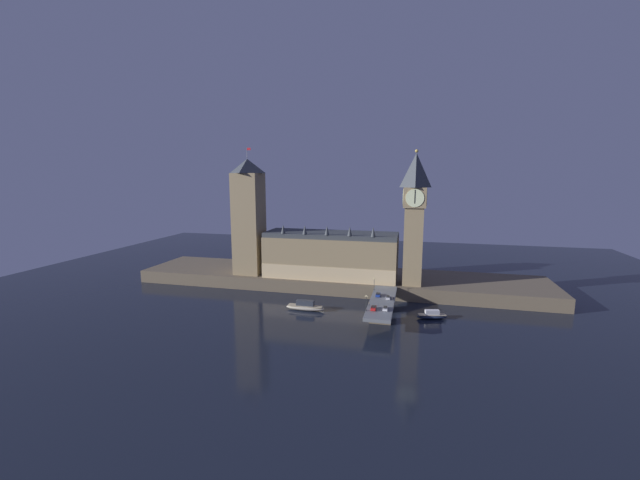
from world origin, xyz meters
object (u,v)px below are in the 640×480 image
car_northbound_trail (374,308)px  street_lamp_near (366,301)px  victoria_tower (249,217)px  pedestrian_mid_walk (393,299)px  boat_upstream (305,307)px  boat_downstream (432,316)px  pedestrian_near_rail (369,304)px  clock_tower (414,215)px  street_lamp_far (374,282)px  car_southbound_lead (385,308)px  car_southbound_trail (388,297)px  car_northbound_lead (378,295)px

car_northbound_trail → street_lamp_near: street_lamp_near is taller
victoria_tower → pedestrian_mid_walk: victoria_tower is taller
car_northbound_trail → boat_upstream: bearing=158.7°
car_northbound_trail → boat_downstream: size_ratio=0.32×
boat_upstream → pedestrian_near_rail: bearing=-15.7°
victoria_tower → car_northbound_trail: size_ratio=15.68×
clock_tower → car_northbound_trail: 56.82m
pedestrian_near_rail → street_lamp_far: size_ratio=0.28×
victoria_tower → car_southbound_lead: (77.90, -45.37, -30.08)m
victoria_tower → street_lamp_near: victoria_tower is taller
car_southbound_trail → boat_upstream: (-36.50, -3.17, -6.15)m
car_northbound_trail → car_northbound_lead: bearing=90.0°
clock_tower → street_lamp_near: (-16.87, -45.72, -30.14)m
street_lamp_far → boat_downstream: (25.95, -12.15, -9.65)m
car_southbound_lead → street_lamp_far: (-7.28, 26.37, 3.20)m
clock_tower → pedestrian_near_rail: (-16.47, -39.53, -33.29)m
clock_tower → street_lamp_far: clock_tower is taller
street_lamp_far → boat_upstream: 34.11m
car_southbound_lead → boat_upstream: (-36.50, 11.45, -6.16)m
car_northbound_lead → car_southbound_trail: (4.59, -2.96, -0.04)m
pedestrian_near_rail → street_lamp_near: (-0.40, -6.19, 3.15)m
car_southbound_trail → boat_downstream: 19.75m
victoria_tower → boat_downstream: 107.84m
pedestrian_near_rail → pedestrian_mid_walk: pedestrian_mid_walk is taller
pedestrian_near_rail → pedestrian_mid_walk: bearing=45.4°
car_southbound_trail → street_lamp_near: street_lamp_near is taller
pedestrian_mid_walk → boat_upstream: bearing=-178.5°
car_northbound_lead → pedestrian_near_rail: size_ratio=2.69×
car_northbound_lead → street_lamp_near: bearing=-97.4°
victoria_tower → boat_upstream: bearing=-39.3°
car_northbound_lead → car_southbound_trail: size_ratio=1.06×
boat_downstream → boat_upstream: bearing=-177.1°
boat_upstream → clock_tower: bearing=34.1°
car_northbound_trail → pedestrian_mid_walk: size_ratio=2.47×
car_northbound_trail → boat_upstream: (-31.91, 12.47, -6.27)m
clock_tower → boat_upstream: clock_tower is taller
car_northbound_trail → car_southbound_lead: 4.70m
clock_tower → boat_downstream: clock_tower is taller
victoria_tower → car_northbound_lead: (73.31, -27.79, -30.05)m
clock_tower → car_northbound_lead: (-14.18, -25.07, -33.55)m
car_northbound_lead → boat_upstream: 33.07m
car_southbound_lead → street_lamp_near: street_lamp_near is taller
car_northbound_lead → boat_downstream: (23.26, -3.36, -6.48)m
clock_tower → victoria_tower: size_ratio=0.96×
car_southbound_trail → boat_upstream: size_ratio=0.24×
clock_tower → victoria_tower: bearing=178.2°
pedestrian_near_rail → street_lamp_far: street_lamp_far is taller
clock_tower → car_southbound_trail: bearing=-108.9°
boat_upstream → boat_downstream: boat_upstream is taller
pedestrian_near_rail → car_northbound_trail: bearing=-61.0°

